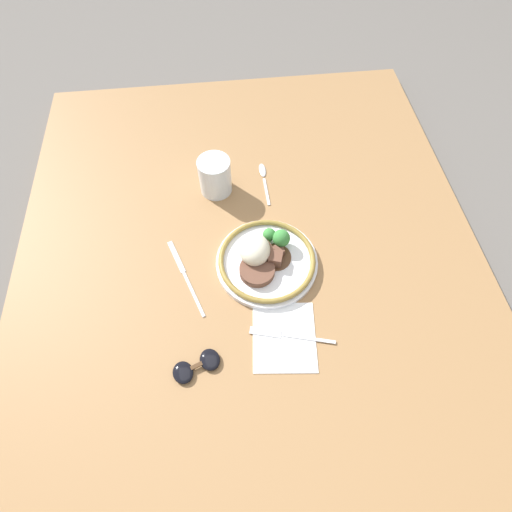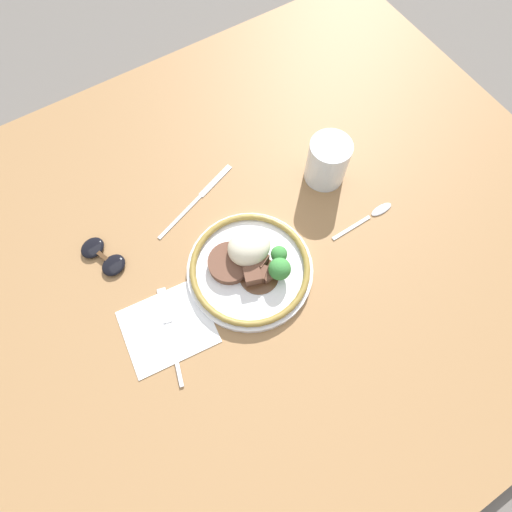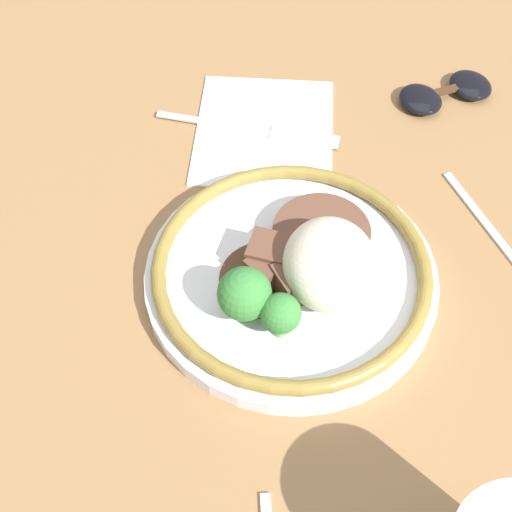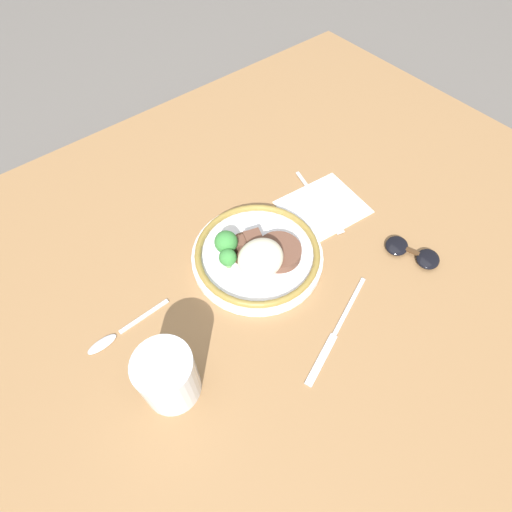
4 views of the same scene
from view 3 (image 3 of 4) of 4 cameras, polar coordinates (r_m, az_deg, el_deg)
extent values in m
plane|color=#5B5651|center=(0.61, 6.01, -3.96)|extent=(8.00, 8.00, 0.00)
cube|color=olive|center=(0.60, 6.15, -3.02)|extent=(1.40, 1.10, 0.04)
cube|color=white|center=(0.70, 0.67, 9.98)|extent=(0.17, 0.15, 0.00)
cylinder|color=white|center=(0.57, 2.82, -1.96)|extent=(0.24, 0.24, 0.01)
torus|color=olive|center=(0.56, 2.87, -1.18)|extent=(0.22, 0.22, 0.01)
ellipsoid|color=beige|center=(0.54, 5.90, -0.65)|extent=(0.08, 0.07, 0.06)
cylinder|color=brown|center=(0.58, 5.21, 1.55)|extent=(0.08, 0.08, 0.02)
cylinder|color=#51331E|center=(0.56, 0.79, -1.85)|extent=(0.07, 0.07, 0.00)
cube|color=brown|center=(0.55, 0.84, -1.24)|extent=(0.04, 0.04, 0.03)
cube|color=brown|center=(0.55, -0.22, -2.26)|extent=(0.02, 0.02, 0.02)
cube|color=brown|center=(0.55, 0.74, -1.73)|extent=(0.03, 0.03, 0.02)
cube|color=brown|center=(0.55, 3.07, -2.10)|extent=(0.04, 0.04, 0.03)
cube|color=brown|center=(0.56, 0.95, 0.02)|extent=(0.04, 0.04, 0.03)
cylinder|color=#669E51|center=(0.53, 1.94, -5.68)|extent=(0.01, 0.01, 0.01)
sphere|color=#387F38|center=(0.52, 1.99, -4.60)|extent=(0.03, 0.03, 0.03)
cylinder|color=#669E51|center=(0.54, -0.90, -4.37)|extent=(0.01, 0.01, 0.01)
sphere|color=#387F38|center=(0.52, -0.93, -3.04)|extent=(0.04, 0.04, 0.04)
cylinder|color=#669E51|center=(0.54, -1.01, -4.25)|extent=(0.01, 0.01, 0.01)
sphere|color=#387F38|center=(0.52, -1.04, -3.06)|extent=(0.03, 0.03, 0.03)
cube|color=silver|center=(0.71, -3.57, 10.61)|extent=(0.04, 0.11, 0.00)
cube|color=silver|center=(0.69, 3.93, 9.44)|extent=(0.03, 0.07, 0.00)
cube|color=silver|center=(0.65, 17.87, 2.52)|extent=(0.12, 0.05, 0.00)
ellipsoid|color=black|center=(0.74, 13.02, 12.11)|extent=(0.06, 0.05, 0.01)
ellipsoid|color=black|center=(0.77, 16.78, 12.96)|extent=(0.06, 0.05, 0.01)
cube|color=#472D19|center=(0.76, 14.97, 12.67)|extent=(0.02, 0.03, 0.00)
camera|label=1|loc=(0.87, 21.39, 73.59)|focal=28.00mm
camera|label=2|loc=(0.55, -65.68, 65.73)|focal=28.00mm
camera|label=4|loc=(0.39, 97.03, 21.42)|focal=28.00mm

